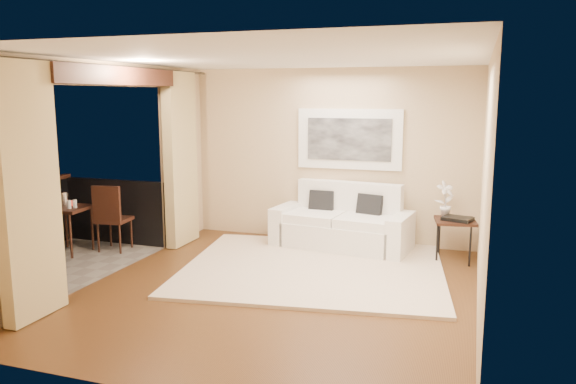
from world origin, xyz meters
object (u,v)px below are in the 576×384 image
at_px(orchid, 445,199).
at_px(balcony_chair_far, 110,213).
at_px(bistro_table, 67,212).
at_px(sofa, 343,226).
at_px(balcony_chair_near, 33,236).
at_px(ice_bucket, 63,199).
at_px(side_table, 455,224).

xyz_separation_m(orchid, balcony_chair_far, (-4.66, -1.29, -0.26)).
bearing_deg(bistro_table, sofa, 22.10).
bearing_deg(balcony_chair_near, ice_bucket, 113.40).
xyz_separation_m(bistro_table, balcony_chair_near, (0.26, -0.95, -0.11)).
height_order(bistro_table, ice_bucket, ice_bucket).
bearing_deg(orchid, ice_bucket, -164.91).
height_order(sofa, bistro_table, sofa).
bearing_deg(balcony_chair_far, orchid, -170.85).
bearing_deg(orchid, balcony_chair_far, -164.55).
distance_m(bistro_table, balcony_chair_near, 0.99).
bearing_deg(ice_bucket, sofa, 20.45).
xyz_separation_m(sofa, balcony_chair_far, (-3.19, -1.29, 0.24)).
distance_m(side_table, bistro_table, 5.55).
bearing_deg(bistro_table, side_table, 14.31).
xyz_separation_m(sofa, balcony_chair_near, (-3.50, -2.48, 0.15)).
height_order(sofa, balcony_chair_far, balcony_chair_far).
bearing_deg(balcony_chair_far, bistro_table, 16.01).
distance_m(orchid, balcony_chair_far, 4.84).
distance_m(balcony_chair_far, balcony_chair_near, 1.23).
distance_m(sofa, side_table, 1.64).
bearing_deg(sofa, balcony_chair_far, -150.71).
bearing_deg(bistro_table, orchid, 16.23).
bearing_deg(ice_bucket, bistro_table, -32.17).
xyz_separation_m(side_table, balcony_chair_far, (-4.81, -1.14, 0.05)).
height_order(orchid, ice_bucket, orchid).
distance_m(orchid, balcony_chair_near, 5.56).
bearing_deg(balcony_chair_far, balcony_chair_near, 68.93).
relative_size(side_table, bistro_table, 0.90).
distance_m(balcony_chair_near, ice_bucket, 1.14).
height_order(side_table, ice_bucket, ice_bucket).
relative_size(orchid, bistro_table, 0.74).
bearing_deg(balcony_chair_far, side_table, -172.99).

